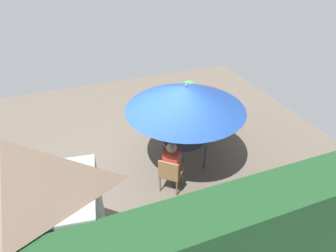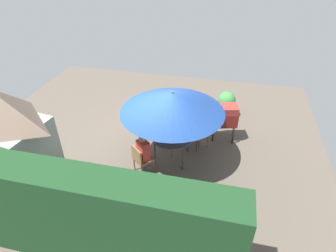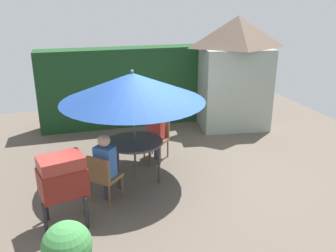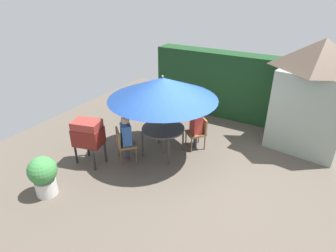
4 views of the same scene
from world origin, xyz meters
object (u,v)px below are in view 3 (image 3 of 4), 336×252
at_px(patio_table, 135,144).
at_px(person_in_blue, 105,160).
at_px(garden_shed, 235,72).
at_px(chair_far_side, 103,175).
at_px(patio_umbrella, 133,87).
at_px(bbq_grill, 62,177).
at_px(chair_near_shed, 158,136).
at_px(person_in_red, 156,126).

relative_size(patio_table, person_in_blue, 0.90).
xyz_separation_m(garden_shed, chair_far_side, (-3.96, -3.04, -1.03)).
relative_size(patio_umbrella, person_in_blue, 2.20).
distance_m(bbq_grill, chair_near_shed, 2.97).
distance_m(patio_table, person_in_red, 0.96).
height_order(patio_table, bbq_grill, bbq_grill).
bearing_deg(patio_table, person_in_red, 49.44).
bearing_deg(bbq_grill, patio_table, 43.57).
height_order(patio_table, person_in_red, person_in_red).
bearing_deg(bbq_grill, chair_far_side, 38.57).
distance_m(patio_table, chair_far_side, 1.09).
height_order(patio_umbrella, chair_far_side, patio_umbrella).
bearing_deg(patio_umbrella, person_in_blue, -132.47).
xyz_separation_m(patio_table, chair_far_side, (-0.73, -0.79, -0.19)).
height_order(bbq_grill, chair_far_side, bbq_grill).
bearing_deg(chair_near_shed, patio_umbrella, -130.56).
bearing_deg(patio_umbrella, bbq_grill, -136.43).
bearing_deg(person_in_blue, patio_umbrella, 47.53).
distance_m(garden_shed, person_in_red, 3.12).
relative_size(chair_near_shed, person_in_blue, 0.71).
height_order(patio_umbrella, person_in_red, patio_umbrella).
height_order(patio_umbrella, person_in_blue, patio_umbrella).
height_order(chair_far_side, person_in_red, person_in_red).
distance_m(patio_table, bbq_grill, 1.93).
relative_size(garden_shed, person_in_blue, 2.41).
distance_m(patio_umbrella, bbq_grill, 2.18).
xyz_separation_m(patio_umbrella, chair_far_side, (-0.73, -0.79, -1.36)).
relative_size(bbq_grill, person_in_red, 0.95).
bearing_deg(bbq_grill, person_in_blue, 39.39).
bearing_deg(chair_near_shed, bbq_grill, -134.37).
height_order(bbq_grill, chair_near_shed, bbq_grill).
xyz_separation_m(patio_table, patio_umbrella, (-0.00, -0.00, 1.17)).
distance_m(garden_shed, patio_umbrella, 3.95).
height_order(garden_shed, patio_table, garden_shed).
bearing_deg(person_in_red, patio_table, -130.56).
xyz_separation_m(bbq_grill, chair_near_shed, (2.07, 2.11, -0.33)).
bearing_deg(garden_shed, chair_near_shed, -150.39).
xyz_separation_m(chair_far_side, person_in_red, (1.35, 1.52, 0.26)).
relative_size(patio_table, person_in_red, 0.90).
height_order(patio_umbrella, bbq_grill, patio_umbrella).
xyz_separation_m(patio_umbrella, chair_near_shed, (0.68, 0.79, -1.36)).
distance_m(chair_near_shed, chair_far_side, 2.11).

